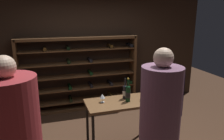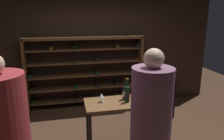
{
  "view_description": "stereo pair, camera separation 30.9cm",
  "coord_description": "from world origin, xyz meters",
  "px_view_note": "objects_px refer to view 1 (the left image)",
  "views": [
    {
      "loc": [
        -0.93,
        -3.03,
        2.2
      ],
      "look_at": [
        0.08,
        0.21,
        1.32
      ],
      "focal_mm": 34.82,
      "sensor_mm": 36.0,
      "label": 1
    },
    {
      "loc": [
        -0.63,
        -3.11,
        2.2
      ],
      "look_at": [
        0.08,
        0.21,
        1.32
      ],
      "focal_mm": 34.82,
      "sensor_mm": 36.0,
      "label": 2
    }
  ],
  "objects_px": {
    "tasting_table": "(120,107)",
    "wine_bottle_red_label": "(145,91)",
    "wine_rack": "(80,74)",
    "wine_bottle_amber_reserve": "(128,93)",
    "person_bystander_red_print": "(160,121)",
    "wine_glass_stemmed_center": "(102,96)",
    "wine_bottle_gold_foil": "(125,91)"
  },
  "relations": [
    {
      "from": "tasting_table",
      "to": "wine_glass_stemmed_center",
      "type": "bearing_deg",
      "value": 167.98
    },
    {
      "from": "wine_rack",
      "to": "tasting_table",
      "type": "distance_m",
      "value": 1.8
    },
    {
      "from": "person_bystander_red_print",
      "to": "wine_rack",
      "type": "bearing_deg",
      "value": 176.71
    },
    {
      "from": "wine_glass_stemmed_center",
      "to": "person_bystander_red_print",
      "type": "bearing_deg",
      "value": -72.91
    },
    {
      "from": "tasting_table",
      "to": "wine_bottle_gold_foil",
      "type": "height_order",
      "value": "wine_bottle_gold_foil"
    },
    {
      "from": "wine_bottle_amber_reserve",
      "to": "wine_glass_stemmed_center",
      "type": "xyz_separation_m",
      "value": [
        -0.4,
        0.09,
        -0.04
      ]
    },
    {
      "from": "wine_bottle_amber_reserve",
      "to": "wine_bottle_red_label",
      "type": "distance_m",
      "value": 0.32
    },
    {
      "from": "person_bystander_red_print",
      "to": "wine_bottle_amber_reserve",
      "type": "xyz_separation_m",
      "value": [
        0.04,
        1.09,
        -0.06
      ]
    },
    {
      "from": "person_bystander_red_print",
      "to": "wine_bottle_amber_reserve",
      "type": "relative_size",
      "value": 4.75
    },
    {
      "from": "person_bystander_red_print",
      "to": "wine_glass_stemmed_center",
      "type": "height_order",
      "value": "person_bystander_red_print"
    },
    {
      "from": "wine_rack",
      "to": "person_bystander_red_print",
      "type": "bearing_deg",
      "value": -81.17
    },
    {
      "from": "wine_rack",
      "to": "wine_bottle_red_label",
      "type": "distance_m",
      "value": 1.94
    },
    {
      "from": "wine_bottle_red_label",
      "to": "wine_rack",
      "type": "bearing_deg",
      "value": 114.76
    },
    {
      "from": "wine_rack",
      "to": "wine_bottle_red_label",
      "type": "bearing_deg",
      "value": -65.24
    },
    {
      "from": "tasting_table",
      "to": "wine_bottle_amber_reserve",
      "type": "height_order",
      "value": "wine_bottle_amber_reserve"
    },
    {
      "from": "tasting_table",
      "to": "wine_rack",
      "type": "bearing_deg",
      "value": 101.48
    },
    {
      "from": "person_bystander_red_print",
      "to": "tasting_table",
      "type": "bearing_deg",
      "value": 172.45
    },
    {
      "from": "wine_rack",
      "to": "person_bystander_red_print",
      "type": "height_order",
      "value": "person_bystander_red_print"
    },
    {
      "from": "wine_bottle_gold_foil",
      "to": "wine_glass_stemmed_center",
      "type": "xyz_separation_m",
      "value": [
        -0.4,
        -0.04,
        -0.02
      ]
    },
    {
      "from": "wine_bottle_gold_foil",
      "to": "wine_bottle_red_label",
      "type": "bearing_deg",
      "value": -16.86
    },
    {
      "from": "wine_bottle_amber_reserve",
      "to": "wine_glass_stemmed_center",
      "type": "bearing_deg",
      "value": 168.03
    },
    {
      "from": "person_bystander_red_print",
      "to": "wine_bottle_gold_foil",
      "type": "bearing_deg",
      "value": 165.96
    },
    {
      "from": "person_bystander_red_print",
      "to": "wine_bottle_gold_foil",
      "type": "relative_size",
      "value": 5.25
    },
    {
      "from": "wine_bottle_amber_reserve",
      "to": "wine_bottle_red_label",
      "type": "xyz_separation_m",
      "value": [
        0.32,
        0.03,
        -0.01
      ]
    },
    {
      "from": "wine_bottle_gold_foil",
      "to": "tasting_table",
      "type": "bearing_deg",
      "value": -142.52
    },
    {
      "from": "wine_rack",
      "to": "tasting_table",
      "type": "height_order",
      "value": "wine_rack"
    },
    {
      "from": "wine_bottle_amber_reserve",
      "to": "wine_bottle_red_label",
      "type": "bearing_deg",
      "value": 5.17
    },
    {
      "from": "wine_rack",
      "to": "person_bystander_red_print",
      "type": "distance_m",
      "value": 2.91
    },
    {
      "from": "person_bystander_red_print",
      "to": "wine_glass_stemmed_center",
      "type": "bearing_deg",
      "value": -175.03
    },
    {
      "from": "wine_rack",
      "to": "wine_glass_stemmed_center",
      "type": "xyz_separation_m",
      "value": [
        0.09,
        -1.7,
        0.09
      ]
    },
    {
      "from": "tasting_table",
      "to": "wine_bottle_red_label",
      "type": "relative_size",
      "value": 3.0
    },
    {
      "from": "tasting_table",
      "to": "wine_bottle_red_label",
      "type": "height_order",
      "value": "wine_bottle_red_label"
    }
  ]
}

